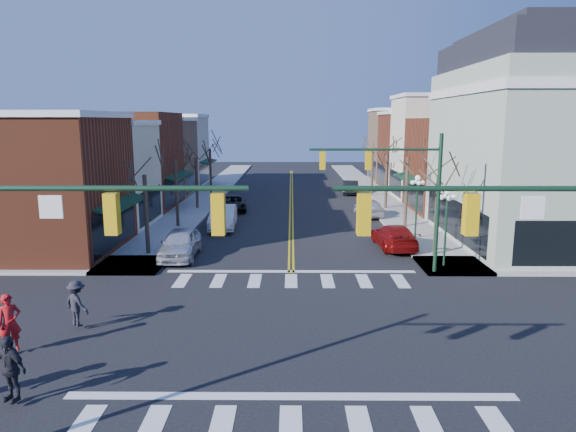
{
  "coord_description": "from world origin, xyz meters",
  "views": [
    {
      "loc": [
        0.01,
        -18.14,
        7.81
      ],
      "look_at": [
        -0.17,
        8.71,
        2.8
      ],
      "focal_mm": 32.0,
      "sensor_mm": 36.0,
      "label": 1
    }
  ],
  "objects_px": {
    "lamppost_corner": "(447,214)",
    "pedestrian_dark_b": "(77,303)",
    "car_right_far": "(351,187)",
    "pedestrian_red_a": "(10,323)",
    "car_left_mid": "(223,217)",
    "car_right_near": "(394,236)",
    "pedestrian_dark_a": "(10,368)",
    "lamppost_midblock": "(417,196)",
    "car_left_near": "(180,244)",
    "victorian_corner": "(554,139)",
    "car_right_mid": "(369,207)",
    "car_left_far": "(233,203)"
  },
  "relations": [
    {
      "from": "car_right_far",
      "to": "pedestrian_red_a",
      "type": "relative_size",
      "value": 2.28
    },
    {
      "from": "car_right_mid",
      "to": "car_left_far",
      "type": "bearing_deg",
      "value": -18.93
    },
    {
      "from": "car_left_near",
      "to": "pedestrian_dark_b",
      "type": "xyz_separation_m",
      "value": [
        -1.68,
        -10.37,
        0.21
      ]
    },
    {
      "from": "lamppost_midblock",
      "to": "pedestrian_dark_b",
      "type": "bearing_deg",
      "value": -137.66
    },
    {
      "from": "lamppost_corner",
      "to": "pedestrian_dark_b",
      "type": "bearing_deg",
      "value": -152.9
    },
    {
      "from": "car_left_far",
      "to": "car_right_near",
      "type": "height_order",
      "value": "car_right_near"
    },
    {
      "from": "car_left_mid",
      "to": "pedestrian_dark_a",
      "type": "distance_m",
      "value": 23.88
    },
    {
      "from": "victorian_corner",
      "to": "pedestrian_dark_a",
      "type": "relative_size",
      "value": 7.53
    },
    {
      "from": "pedestrian_red_a",
      "to": "pedestrian_dark_b",
      "type": "bearing_deg",
      "value": 19.32
    },
    {
      "from": "lamppost_midblock",
      "to": "pedestrian_red_a",
      "type": "relative_size",
      "value": 2.2
    },
    {
      "from": "car_left_far",
      "to": "pedestrian_red_a",
      "type": "distance_m",
      "value": 28.42
    },
    {
      "from": "lamppost_midblock",
      "to": "pedestrian_dark_b",
      "type": "xyz_separation_m",
      "value": [
        -16.28,
        -14.83,
        -1.93
      ]
    },
    {
      "from": "car_left_near",
      "to": "car_right_far",
      "type": "xyz_separation_m",
      "value": [
        12.8,
        26.27,
        -0.09
      ]
    },
    {
      "from": "car_right_mid",
      "to": "pedestrian_red_a",
      "type": "xyz_separation_m",
      "value": [
        -15.85,
        -25.57,
        0.39
      ]
    },
    {
      "from": "lamppost_corner",
      "to": "pedestrian_dark_b",
      "type": "height_order",
      "value": "lamppost_corner"
    },
    {
      "from": "car_right_mid",
      "to": "car_right_far",
      "type": "bearing_deg",
      "value": -96.61
    },
    {
      "from": "car_right_far",
      "to": "car_right_near",
      "type": "bearing_deg",
      "value": 96.01
    },
    {
      "from": "car_left_near",
      "to": "pedestrian_red_a",
      "type": "xyz_separation_m",
      "value": [
        -3.05,
        -12.5,
        0.31
      ]
    },
    {
      "from": "car_left_mid",
      "to": "car_right_far",
      "type": "distance_m",
      "value": 21.46
    },
    {
      "from": "pedestrian_red_a",
      "to": "car_right_far",
      "type": "bearing_deg",
      "value": 29.96
    },
    {
      "from": "car_left_mid",
      "to": "car_right_near",
      "type": "bearing_deg",
      "value": -29.11
    },
    {
      "from": "car_left_mid",
      "to": "pedestrian_dark_a",
      "type": "height_order",
      "value": "pedestrian_dark_a"
    },
    {
      "from": "lamppost_corner",
      "to": "pedestrian_red_a",
      "type": "xyz_separation_m",
      "value": [
        -17.65,
        -10.46,
        -1.83
      ]
    },
    {
      "from": "car_right_far",
      "to": "pedestrian_red_a",
      "type": "bearing_deg",
      "value": 73.77
    },
    {
      "from": "lamppost_midblock",
      "to": "pedestrian_dark_a",
      "type": "xyz_separation_m",
      "value": [
        -15.95,
        -20.09,
        -1.87
      ]
    },
    {
      "from": "car_left_far",
      "to": "car_right_mid",
      "type": "height_order",
      "value": "car_right_mid"
    },
    {
      "from": "pedestrian_red_a",
      "to": "pedestrian_dark_a",
      "type": "xyz_separation_m",
      "value": [
        1.7,
        -3.13,
        -0.04
      ]
    },
    {
      "from": "lamppost_midblock",
      "to": "car_left_far",
      "type": "height_order",
      "value": "lamppost_midblock"
    },
    {
      "from": "pedestrian_red_a",
      "to": "lamppost_midblock",
      "type": "bearing_deg",
      "value": 6.05
    },
    {
      "from": "pedestrian_red_a",
      "to": "pedestrian_dark_a",
      "type": "distance_m",
      "value": 3.56
    },
    {
      "from": "pedestrian_dark_b",
      "to": "car_left_near",
      "type": "bearing_deg",
      "value": -66.65
    },
    {
      "from": "pedestrian_red_a",
      "to": "car_left_mid",
      "type": "bearing_deg",
      "value": 40.0
    },
    {
      "from": "car_right_far",
      "to": "pedestrian_red_a",
      "type": "height_order",
      "value": "pedestrian_red_a"
    },
    {
      "from": "victorian_corner",
      "to": "pedestrian_dark_b",
      "type": "relative_size",
      "value": 8.03
    },
    {
      "from": "pedestrian_red_a",
      "to": "pedestrian_dark_a",
      "type": "relative_size",
      "value": 1.04
    },
    {
      "from": "car_right_far",
      "to": "pedestrian_dark_a",
      "type": "bearing_deg",
      "value": 77.34
    },
    {
      "from": "victorian_corner",
      "to": "lamppost_midblock",
      "type": "distance_m",
      "value": 9.1
    },
    {
      "from": "victorian_corner",
      "to": "pedestrian_dark_b",
      "type": "xyz_separation_m",
      "value": [
        -24.58,
        -14.33,
        -5.62
      ]
    },
    {
      "from": "lamppost_corner",
      "to": "lamppost_midblock",
      "type": "bearing_deg",
      "value": 90.0
    },
    {
      "from": "lamppost_midblock",
      "to": "car_right_mid",
      "type": "height_order",
      "value": "lamppost_midblock"
    },
    {
      "from": "victorian_corner",
      "to": "car_right_near",
      "type": "height_order",
      "value": "victorian_corner"
    },
    {
      "from": "car_right_far",
      "to": "car_left_mid",
      "type": "bearing_deg",
      "value": 63.91
    },
    {
      "from": "car_left_mid",
      "to": "car_right_mid",
      "type": "distance_m",
      "value": 12.44
    },
    {
      "from": "car_right_near",
      "to": "car_right_mid",
      "type": "xyz_separation_m",
      "value": [
        0.0,
        10.68,
        0.01
      ]
    },
    {
      "from": "victorian_corner",
      "to": "pedestrian_red_a",
      "type": "xyz_separation_m",
      "value": [
        -25.95,
        -16.46,
        -5.52
      ]
    },
    {
      "from": "pedestrian_dark_a",
      "to": "pedestrian_dark_b",
      "type": "bearing_deg",
      "value": 114.68
    },
    {
      "from": "pedestrian_dark_b",
      "to": "car_right_far",
      "type": "bearing_deg",
      "value": -79.02
    },
    {
      "from": "car_left_near",
      "to": "pedestrian_red_a",
      "type": "distance_m",
      "value": 12.87
    },
    {
      "from": "lamppost_midblock",
      "to": "pedestrian_dark_a",
      "type": "relative_size",
      "value": 2.29
    },
    {
      "from": "pedestrian_dark_b",
      "to": "car_left_mid",
      "type": "bearing_deg",
      "value": -66.92
    }
  ]
}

